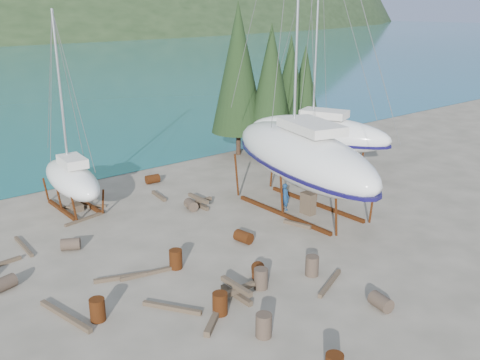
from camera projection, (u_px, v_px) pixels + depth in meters
ground at (246, 255)px, 25.03m from camera, size 600.00×600.00×0.00m
cypress_near_right at (271, 81)px, 39.59m from camera, size 3.60×3.60×10.00m
cypress_mid_right at (304, 94)px, 39.30m from camera, size 3.06×3.06×8.50m
cypress_back_left at (238, 68)px, 39.88m from camera, size 4.14×4.14×11.50m
cypress_far_right at (290, 84)px, 42.32m from camera, size 3.24×3.24×9.00m
large_sailboat_near at (302, 155)px, 29.44m from camera, size 6.82×13.48×20.39m
large_sailboat_far at (318, 133)px, 37.33m from camera, size 6.68×10.67×16.31m
small_sailboat_shore at (72, 179)px, 30.20m from camera, size 2.72×7.02×10.99m
worker at (285, 197)px, 30.32m from camera, size 0.38×0.58×1.59m
drum_1 at (381, 302)px, 20.51m from camera, size 0.74×0.97×0.58m
drum_4 at (153, 179)px, 35.05m from camera, size 0.95×0.69×0.58m
drum_5 at (312, 266)px, 23.03m from camera, size 0.58×0.58×0.88m
drum_6 at (244, 237)px, 26.28m from camera, size 0.70×0.96×0.58m
drum_8 at (97, 310)px, 19.70m from camera, size 0.58×0.58×0.88m
drum_9 at (71, 244)px, 25.48m from camera, size 1.05×0.94×0.58m
drum_11 at (191, 205)px, 30.51m from camera, size 0.77×0.99×0.58m
drum_12 at (258, 272)px, 22.83m from camera, size 1.00×1.05×0.58m
drum_13 at (220, 304)px, 20.11m from camera, size 0.58×0.58×0.88m
drum_14 at (176, 259)px, 23.64m from camera, size 0.58×0.58×0.88m
drum_15 at (4, 283)px, 21.87m from camera, size 1.00×0.80×0.58m
drum_16 at (264, 325)px, 18.74m from camera, size 0.58×0.58×0.88m
drum_17 at (261, 279)px, 21.95m from camera, size 0.58×0.58×0.88m
timber_0 at (85, 219)px, 29.09m from camera, size 2.50×0.63×0.14m
timber_1 at (297, 224)px, 28.29m from camera, size 0.65×1.57×0.19m
timber_4 at (120, 278)px, 22.77m from camera, size 2.15×0.96×0.17m
timber_5 at (330, 283)px, 22.32m from camera, size 2.34×1.09×0.16m
timber_6 at (159, 196)px, 32.53m from camera, size 0.42×1.81×0.19m
timber_9 at (82, 207)px, 30.80m from camera, size 2.39×1.63×0.15m
timber_11 at (149, 273)px, 23.15m from camera, size 2.48×0.68×0.15m
timber_12 at (172, 308)px, 20.48m from camera, size 1.46×2.14×0.17m
timber_14 at (65, 316)px, 19.93m from camera, size 0.79×3.09×0.18m
timber_15 at (24, 246)px, 25.75m from camera, size 0.23×2.60×0.15m
timber_16 at (216, 314)px, 20.00m from camera, size 2.25×1.86×0.23m
timber_pile_fore at (236, 291)px, 21.30m from camera, size 1.80×1.80×0.60m
timber_pile_aft at (198, 202)px, 30.98m from camera, size 1.80×1.80×0.60m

